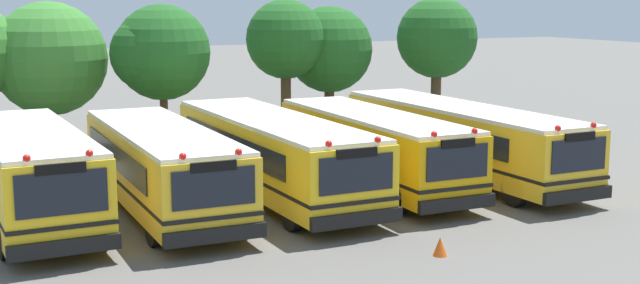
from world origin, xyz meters
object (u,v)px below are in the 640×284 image
(school_bus_2, at_px, (273,152))
(school_bus_1, at_px, (162,165))
(tree_4, at_px, (287,40))
(tree_5, at_px, (329,50))
(tree_2, at_px, (53,58))
(school_bus_3, at_px, (373,146))
(school_bus_0, at_px, (32,172))
(tree_6, at_px, (438,40))
(traffic_cone, at_px, (440,246))
(school_bus_4, at_px, (459,137))
(tree_3, at_px, (158,53))

(school_bus_2, bearing_deg, school_bus_1, 4.92)
(tree_4, relative_size, tree_5, 1.05)
(school_bus_2, xyz_separation_m, tree_2, (-4.75, 10.52, 2.37))
(school_bus_3, bearing_deg, tree_4, -96.84)
(school_bus_0, relative_size, school_bus_3, 0.95)
(school_bus_2, height_order, tree_6, tree_6)
(school_bus_2, height_order, school_bus_3, school_bus_2)
(school_bus_1, distance_m, tree_5, 14.93)
(tree_2, relative_size, tree_5, 1.04)
(school_bus_2, bearing_deg, tree_5, -124.96)
(school_bus_3, bearing_deg, tree_6, -131.89)
(school_bus_3, height_order, traffic_cone, school_bus_3)
(tree_4, bearing_deg, school_bus_4, -77.98)
(school_bus_0, xyz_separation_m, tree_3, (5.96, 8.70, 2.54))
(school_bus_4, xyz_separation_m, traffic_cone, (-5.74, -7.39, -1.12))
(tree_6, bearing_deg, school_bus_4, -119.51)
(tree_2, height_order, tree_5, tree_2)
(school_bus_0, height_order, school_bus_4, school_bus_0)
(tree_2, bearing_deg, tree_6, -6.23)
(school_bus_4, bearing_deg, tree_5, -90.69)
(school_bus_4, height_order, tree_4, tree_4)
(traffic_cone, bearing_deg, school_bus_2, 98.56)
(school_bus_1, height_order, school_bus_4, school_bus_4)
(tree_2, distance_m, tree_5, 11.72)
(school_bus_3, distance_m, tree_6, 12.71)
(tree_2, bearing_deg, traffic_cone, -71.91)
(school_bus_1, height_order, tree_4, tree_4)
(traffic_cone, bearing_deg, school_bus_1, 123.27)
(school_bus_0, xyz_separation_m, tree_4, (11.90, 9.70, 2.84))
(school_bus_2, relative_size, tree_5, 1.92)
(tree_5, bearing_deg, tree_3, -170.53)
(tree_5, height_order, tree_6, tree_6)
(school_bus_1, xyz_separation_m, tree_3, (2.44, 8.97, 2.61))
(school_bus_2, bearing_deg, tree_4, -116.56)
(tree_6, bearing_deg, school_bus_3, -133.23)
(tree_6, bearing_deg, traffic_cone, -123.52)
(tree_3, distance_m, tree_4, 6.03)
(school_bus_3, relative_size, tree_2, 1.66)
(tree_5, bearing_deg, school_bus_2, -124.81)
(school_bus_0, xyz_separation_m, school_bus_2, (7.10, 0.05, -0.05))
(tree_2, xyz_separation_m, tree_5, (11.70, -0.53, 0.03))
(school_bus_1, relative_size, tree_4, 1.66)
(school_bus_2, height_order, traffic_cone, school_bus_2)
(traffic_cone, bearing_deg, tree_3, 97.99)
(school_bus_0, xyz_separation_m, traffic_cone, (8.23, -7.43, -1.18))
(school_bus_1, xyz_separation_m, school_bus_2, (3.57, 0.32, 0.03))
(school_bus_0, height_order, school_bus_2, school_bus_0)
(school_bus_0, height_order, traffic_cone, school_bus_0)
(school_bus_0, xyz_separation_m, school_bus_3, (10.46, -0.27, -0.07))
(tree_3, bearing_deg, tree_6, 0.28)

